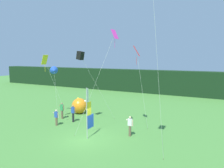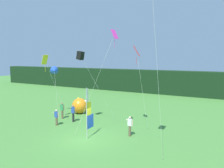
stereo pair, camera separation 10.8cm
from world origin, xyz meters
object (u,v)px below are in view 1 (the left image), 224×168
object	(u,v)px
person_near_banner	(130,126)
person_mid_field	(56,117)
person_far_right	(73,113)
kite_yellow_diamond_1	(46,62)
person_far_left	(62,110)
inflatable_balloon	(79,106)
kite_black_box_2	(80,56)
kite_blue_delta_3	(54,71)
kite_red_diamond_0	(137,54)
banner_flag	(89,114)
kite_magenta_diamond_5	(112,41)

from	to	relation	value
person_near_banner	person_mid_field	size ratio (longest dim) A/B	1.08
person_far_right	kite_yellow_diamond_1	distance (m)	5.78
person_mid_field	person_far_left	size ratio (longest dim) A/B	0.90
inflatable_balloon	kite_yellow_diamond_1	bearing A→B (deg)	-97.56
person_mid_field	kite_black_box_2	xyz separation A→B (m)	(1.87, 1.57, 5.95)
person_far_right	kite_blue_delta_3	bearing A→B (deg)	158.91
inflatable_balloon	person_far_right	bearing A→B (deg)	-65.19
kite_yellow_diamond_1	kite_red_diamond_0	bearing A→B (deg)	18.01
kite_blue_delta_3	kite_black_box_2	bearing A→B (deg)	-17.55
banner_flag	inflatable_balloon	distance (m)	8.00
banner_flag	person_mid_field	xyz separation A→B (m)	(-4.60, 1.21, -1.19)
kite_magenta_diamond_5	kite_blue_delta_3	bearing A→B (deg)	162.97
person_far_left	kite_black_box_2	xyz separation A→B (m)	(2.90, -0.49, 5.85)
banner_flag	kite_red_diamond_0	bearing A→B (deg)	57.73
person_near_banner	kite_yellow_diamond_1	distance (m)	10.22
person_far_right	kite_black_box_2	bearing A→B (deg)	-5.10
person_far_left	kite_black_box_2	world-z (taller)	kite_black_box_2
kite_yellow_diamond_1	kite_black_box_2	xyz separation A→B (m)	(3.14, 1.43, 0.64)
kite_yellow_diamond_1	kite_magenta_diamond_5	distance (m)	7.47
banner_flag	kite_black_box_2	distance (m)	6.15
person_far_left	person_near_banner	bearing A→B (deg)	-9.41
person_mid_field	inflatable_balloon	distance (m)	4.77
person_far_right	inflatable_balloon	world-z (taller)	inflatable_balloon
kite_black_box_2	person_far_right	bearing A→B (deg)	174.90
inflatable_balloon	kite_blue_delta_3	size ratio (longest dim) A/B	0.33
banner_flag	kite_black_box_2	xyz separation A→B (m)	(-2.72, 2.78, 4.77)
person_mid_field	person_far_right	distance (m)	1.83
person_near_banner	person_far_left	distance (m)	8.65
person_far_left	kite_blue_delta_3	distance (m)	4.70
inflatable_balloon	kite_magenta_diamond_5	size ratio (longest dim) A/B	0.21
kite_red_diamond_0	banner_flag	bearing A→B (deg)	-122.27
kite_red_diamond_0	kite_blue_delta_3	size ratio (longest dim) A/B	1.37
person_mid_field	person_far_right	xyz separation A→B (m)	(0.75, 1.67, 0.11)
kite_red_diamond_0	kite_yellow_diamond_1	xyz separation A→B (m)	(-8.45, -2.75, -0.81)
person_far_right	kite_red_diamond_0	world-z (taller)	kite_red_diamond_0
person_near_banner	person_far_left	size ratio (longest dim) A/B	0.97
banner_flag	person_far_left	world-z (taller)	banner_flag
banner_flag	person_near_banner	size ratio (longest dim) A/B	2.46
person_near_banner	kite_magenta_diamond_5	size ratio (longest dim) A/B	0.19
banner_flag	person_mid_field	distance (m)	4.90
banner_flag	inflatable_balloon	bearing A→B (deg)	131.55
person_near_banner	person_far_right	world-z (taller)	person_far_right
kite_blue_delta_3	inflatable_balloon	bearing A→B (deg)	35.99
kite_black_box_2	kite_magenta_diamond_5	distance (m)	4.43
person_far_left	person_far_right	size ratio (longest dim) A/B	1.00
person_far_left	inflatable_balloon	size ratio (longest dim) A/B	0.95
person_near_banner	person_far_left	world-z (taller)	person_far_left
kite_red_diamond_0	kite_blue_delta_3	world-z (taller)	kite_red_diamond_0
banner_flag	kite_red_diamond_0	size ratio (longest dim) A/B	0.55
person_far_right	person_far_left	bearing A→B (deg)	167.71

